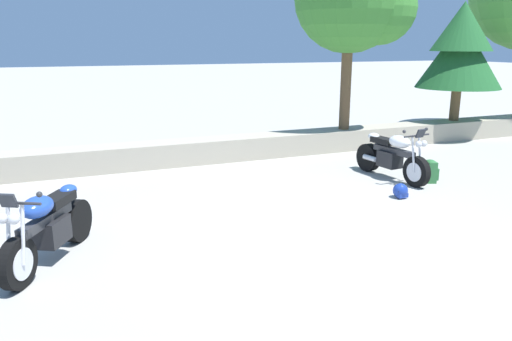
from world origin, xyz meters
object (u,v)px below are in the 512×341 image
(motorcycle_white_centre, at_px, (392,156))
(rider_backpack, at_px, (431,171))
(pine_tree_mid_left, at_px, (461,47))
(motorcycle_blue_near_left, at_px, (48,228))
(leafy_tree_far_left, at_px, (356,0))
(rider_helmet, at_px, (401,191))

(motorcycle_white_centre, xyz_separation_m, rider_backpack, (0.59, -0.52, -0.24))
(motorcycle_white_centre, relative_size, pine_tree_mid_left, 0.60)
(motorcycle_blue_near_left, relative_size, leafy_tree_far_left, 0.39)
(motorcycle_white_centre, xyz_separation_m, rider_helmet, (-0.68, -1.19, -0.35))
(motorcycle_white_centre, xyz_separation_m, pine_tree_mid_left, (4.56, 3.06, 2.20))
(rider_backpack, xyz_separation_m, leafy_tree_far_left, (0.21, 3.41, 3.63))
(motorcycle_blue_near_left, xyz_separation_m, rider_backpack, (7.31, 1.20, -0.24))
(motorcycle_blue_near_left, bearing_deg, rider_helmet, 5.06)
(pine_tree_mid_left, bearing_deg, motorcycle_white_centre, -146.10)
(leafy_tree_far_left, height_order, pine_tree_mid_left, leafy_tree_far_left)
(rider_helmet, bearing_deg, rider_backpack, 27.48)
(rider_backpack, bearing_deg, pine_tree_mid_left, 42.09)
(pine_tree_mid_left, bearing_deg, rider_backpack, -137.91)
(motorcycle_blue_near_left, height_order, rider_helmet, motorcycle_blue_near_left)
(leafy_tree_far_left, bearing_deg, rider_helmet, -109.98)
(rider_helmet, xyz_separation_m, pine_tree_mid_left, (5.24, 4.25, 2.55))
(rider_helmet, bearing_deg, leafy_tree_far_left, 70.02)
(motorcycle_blue_near_left, bearing_deg, pine_tree_mid_left, 22.98)
(motorcycle_blue_near_left, relative_size, motorcycle_white_centre, 0.91)
(motorcycle_white_centre, bearing_deg, rider_backpack, -41.77)
(motorcycle_white_centre, relative_size, rider_helmet, 7.38)
(leafy_tree_far_left, bearing_deg, motorcycle_blue_near_left, -148.50)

